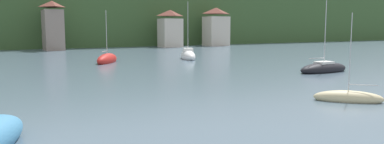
# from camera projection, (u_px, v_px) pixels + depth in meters

# --- Properties ---
(shore_building_westcentral) EXTENTS (3.87, 5.70, 10.18)m
(shore_building_westcentral) POSITION_uv_depth(u_px,v_px,m) (53.00, 26.00, 76.73)
(shore_building_westcentral) COLOR gray
(shore_building_westcentral) RESTS_ON ground_plane
(shore_building_central) EXTENTS (5.26, 4.42, 8.95)m
(shore_building_central) POSITION_uv_depth(u_px,v_px,m) (170.00, 29.00, 89.62)
(shore_building_central) COLOR beige
(shore_building_central) RESTS_ON ground_plane
(shore_building_eastcentral) EXTENTS (6.11, 4.86, 9.87)m
(shore_building_eastcentral) POSITION_uv_depth(u_px,v_px,m) (216.00, 27.00, 96.42)
(shore_building_eastcentral) COLOR beige
(shore_building_eastcentral) RESTS_ON ground_plane
(sailboat_far_3) EXTENTS (4.18, 6.93, 8.96)m
(sailboat_far_3) POSITION_uv_depth(u_px,v_px,m) (188.00, 56.00, 55.05)
(sailboat_far_3) COLOR white
(sailboat_far_3) RESTS_ON ground_plane
(sailboat_far_4) EXTENTS (5.03, 6.10, 7.37)m
(sailboat_far_4) POSITION_uv_depth(u_px,v_px,m) (107.00, 60.00, 49.15)
(sailboat_far_4) COLOR red
(sailboat_far_4) RESTS_ON ground_plane
(sailboat_mid_8) EXTENTS (3.79, 3.86, 5.78)m
(sailboat_mid_8) POSITION_uv_depth(u_px,v_px,m) (348.00, 98.00, 23.17)
(sailboat_mid_8) COLOR #CCBC8E
(sailboat_mid_8) RESTS_ON ground_plane
(sailboat_mid_9) EXTENTS (6.51, 2.19, 7.78)m
(sailboat_mid_9) POSITION_uv_depth(u_px,v_px,m) (324.00, 69.00, 38.58)
(sailboat_mid_9) COLOR black
(sailboat_mid_9) RESTS_ON ground_plane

